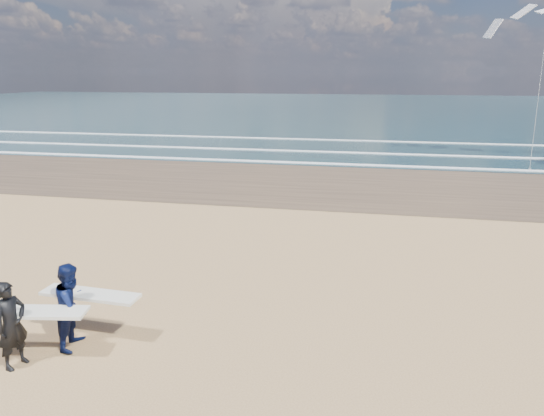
# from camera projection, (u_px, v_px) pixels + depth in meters

# --- Properties ---
(ocean) EXTENTS (220.00, 100.00, 0.02)m
(ocean) POSITION_uv_depth(u_px,v_px,m) (465.00, 110.00, 74.06)
(ocean) COLOR #193338
(ocean) RESTS_ON ground
(surfer_near) EXTENTS (2.26, 1.16, 1.81)m
(surfer_near) POSITION_uv_depth(u_px,v_px,m) (14.00, 323.00, 9.51)
(surfer_near) COLOR black
(surfer_near) RESTS_ON ground
(surfer_far) EXTENTS (2.22, 1.16, 1.87)m
(surfer_far) POSITION_uv_depth(u_px,v_px,m) (74.00, 305.00, 10.23)
(surfer_far) COLOR #0A143C
(surfer_far) RESTS_ON ground
(kite_1) EXTENTS (6.58, 4.82, 10.68)m
(kite_1) POSITION_uv_depth(u_px,v_px,m) (542.00, 63.00, 29.74)
(kite_1) COLOR slate
(kite_1) RESTS_ON ground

